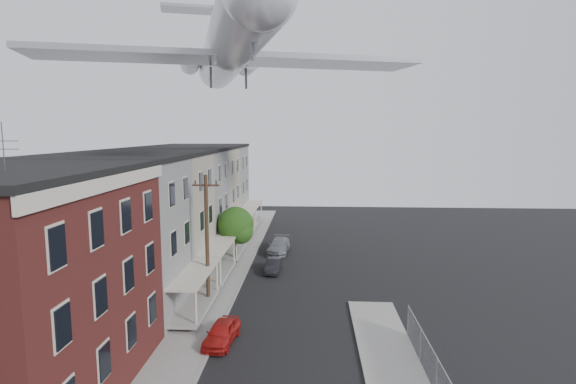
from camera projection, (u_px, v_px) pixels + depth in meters
name	position (u px, v px, depth m)	size (l,w,h in m)	color
sidewalk_left	(227.00, 277.00, 36.59)	(3.00, 62.00, 0.12)	gray
curb_left	(244.00, 277.00, 36.51)	(0.15, 62.00, 0.14)	gray
corner_building	(2.00, 286.00, 19.43)	(10.31, 12.30, 12.15)	#351311
row_house_a	(104.00, 236.00, 28.83)	(11.98, 7.00, 10.30)	slate
row_house_b	(144.00, 216.00, 35.76)	(11.98, 7.00, 10.30)	#6E6757
row_house_c	(171.00, 203.00, 42.69)	(11.98, 7.00, 10.30)	slate
row_house_d	(191.00, 193.00, 49.62)	(11.98, 7.00, 10.30)	#6E6757
row_house_e	(206.00, 185.00, 56.55)	(11.98, 7.00, 10.30)	slate
utility_pole	(207.00, 239.00, 30.04)	(1.80, 0.26, 9.00)	black
street_tree	(237.00, 226.00, 40.01)	(3.22, 3.20, 5.20)	black
car_near	(222.00, 333.00, 25.16)	(1.46, 3.63, 1.24)	#B51B17
car_mid	(274.00, 266.00, 37.99)	(1.16, 3.33, 1.10)	black
car_far	(279.00, 246.00, 44.19)	(1.92, 4.72, 1.37)	slate
airplane	(229.00, 48.00, 33.09)	(26.70, 30.54, 8.82)	white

